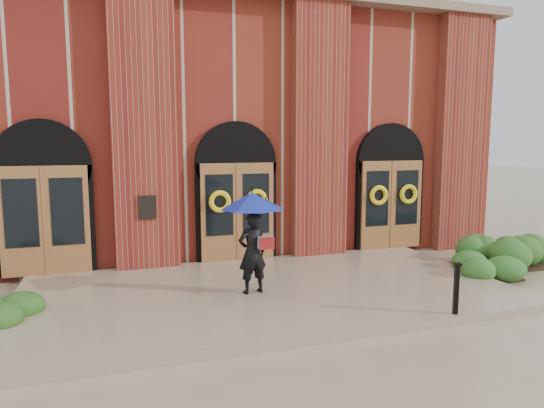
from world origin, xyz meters
name	(u,v)px	position (x,y,z in m)	size (l,w,h in m)	color
ground	(270,297)	(0.00, 0.00, 0.00)	(90.00, 90.00, 0.00)	gray
landing	(268,291)	(0.00, 0.15, 0.07)	(10.00, 5.30, 0.15)	gray
church_building	(197,133)	(0.00, 8.78, 3.50)	(16.20, 12.53, 7.00)	maroon
man_with_umbrella	(252,223)	(-0.39, -0.07, 1.58)	(1.45, 1.45, 2.04)	black
metal_post	(456,287)	(2.70, -2.35, 0.63)	(0.16, 0.16, 0.92)	black
hedge_wall_right	(507,252)	(6.59, 0.50, 0.37)	(2.90, 1.16, 0.74)	#27501C
hedge_front_right	(473,265)	(5.10, 0.00, 0.27)	(1.52, 1.30, 0.54)	#27571F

